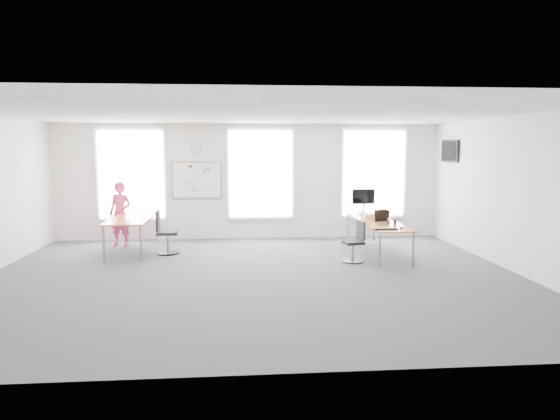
{
  "coord_description": "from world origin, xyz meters",
  "views": [
    {
      "loc": [
        -0.27,
        -9.02,
        2.39
      ],
      "look_at": [
        0.58,
        1.2,
        1.1
      ],
      "focal_mm": 32.0,
      "sensor_mm": 36.0,
      "label": 1
    }
  ],
  "objects": [
    {
      "name": "keyboard",
      "position": [
        2.7,
        0.76,
        0.74
      ],
      "size": [
        0.47,
        0.17,
        0.02
      ],
      "primitive_type": "cube",
      "rotation": [
        0.0,
        0.0,
        -0.01
      ],
      "color": "black",
      "rests_on": "desk_right"
    },
    {
      "name": "monitor",
      "position": [
        2.81,
        3.07,
        1.12
      ],
      "size": [
        0.57,
        0.23,
        0.64
      ],
      "rotation": [
        0.0,
        0.0,
        0.02
      ],
      "color": "black",
      "rests_on": "desk_right"
    },
    {
      "name": "tv",
      "position": [
        4.95,
        3.0,
        2.3
      ],
      "size": [
        0.06,
        0.9,
        0.55
      ],
      "primitive_type": "cube",
      "color": "black",
      "rests_on": "wall_right"
    },
    {
      "name": "chair_right",
      "position": [
        2.15,
        1.09,
        0.38
      ],
      "size": [
        0.46,
        0.46,
        0.86
      ],
      "rotation": [
        0.0,
        0.0,
        -1.38
      ],
      "color": "black",
      "rests_on": "ground"
    },
    {
      "name": "lens_cap",
      "position": [
        3.02,
        1.19,
        0.74
      ],
      "size": [
        0.08,
        0.08,
        0.01
      ],
      "primitive_type": "cylinder",
      "rotation": [
        0.0,
        0.0,
        -0.15
      ],
      "color": "black",
      "rests_on": "desk_right"
    },
    {
      "name": "window_right",
      "position": [
        3.3,
        3.97,
        1.7
      ],
      "size": [
        1.6,
        0.06,
        2.2
      ],
      "primitive_type": "cube",
      "color": "silver",
      "rests_on": "wall_back"
    },
    {
      "name": "floor",
      "position": [
        0.0,
        0.0,
        0.0
      ],
      "size": [
        10.0,
        10.0,
        0.0
      ],
      "primitive_type": "plane",
      "color": "#2C2C32",
      "rests_on": "ground"
    },
    {
      "name": "person",
      "position": [
        -3.14,
        3.23,
        0.79
      ],
      "size": [
        0.66,
        0.53,
        1.57
      ],
      "primitive_type": "imported",
      "rotation": [
        0.0,
        0.0,
        -0.3
      ],
      "color": "#CF3064",
      "rests_on": "ground"
    },
    {
      "name": "mouse",
      "position": [
        3.03,
        0.78,
        0.76
      ],
      "size": [
        0.1,
        0.14,
        0.05
      ],
      "primitive_type": "ellipsoid",
      "rotation": [
        0.0,
        0.0,
        -0.15
      ],
      "color": "black",
      "rests_on": "desk_right"
    },
    {
      "name": "desk_right",
      "position": [
        2.87,
        1.99,
        0.69
      ],
      "size": [
        0.8,
        3.01,
        0.73
      ],
      "color": "#C05E33",
      "rests_on": "ground"
    },
    {
      "name": "chair_left",
      "position": [
        -1.94,
        2.24,
        0.43
      ],
      "size": [
        0.53,
        0.53,
        0.99
      ],
      "rotation": [
        0.0,
        0.0,
        1.61
      ],
      "color": "black",
      "rests_on": "ground"
    },
    {
      "name": "laptop_sleeve",
      "position": [
        2.92,
        1.83,
        0.87
      ],
      "size": [
        0.35,
        0.25,
        0.27
      ],
      "rotation": [
        0.0,
        0.0,
        0.21
      ],
      "color": "black",
      "rests_on": "desk_right"
    },
    {
      "name": "ceiling",
      "position": [
        0.0,
        0.0,
        3.0
      ],
      "size": [
        10.0,
        10.0,
        0.0
      ],
      "primitive_type": "plane",
      "rotation": [
        3.14,
        0.0,
        0.0
      ],
      "color": "white",
      "rests_on": "ground"
    },
    {
      "name": "window_mid",
      "position": [
        0.3,
        3.97,
        1.7
      ],
      "size": [
        1.6,
        0.06,
        2.2
      ],
      "primitive_type": "cube",
      "color": "silver",
      "rests_on": "wall_back"
    },
    {
      "name": "window_left",
      "position": [
        -3.0,
        3.97,
        1.7
      ],
      "size": [
        1.6,
        0.06,
        2.2
      ],
      "primitive_type": "cube",
      "color": "silver",
      "rests_on": "wall_back"
    },
    {
      "name": "paper_stack",
      "position": [
        2.76,
        2.26,
        0.79
      ],
      "size": [
        0.39,
        0.33,
        0.11
      ],
      "primitive_type": "cube",
      "rotation": [
        0.0,
        0.0,
        0.26
      ],
      "color": "beige",
      "rests_on": "desk_right"
    },
    {
      "name": "wall_back",
      "position": [
        0.0,
        4.0,
        1.5
      ],
      "size": [
        10.0,
        0.0,
        10.0
      ],
      "primitive_type": "plane",
      "rotation": [
        1.57,
        0.0,
        0.0
      ],
      "color": "white",
      "rests_on": "ground"
    },
    {
      "name": "wall_clock",
      "position": [
        -1.35,
        3.97,
        2.35
      ],
      "size": [
        0.3,
        0.04,
        0.3
      ],
      "primitive_type": "cylinder",
      "rotation": [
        1.57,
        0.0,
        0.0
      ],
      "color": "gray",
      "rests_on": "wall_back"
    },
    {
      "name": "whiteboard",
      "position": [
        -1.35,
        3.97,
        1.55
      ],
      "size": [
        1.2,
        0.03,
        0.9
      ],
      "primitive_type": "cube",
      "color": "white",
      "rests_on": "wall_back"
    },
    {
      "name": "desk_left",
      "position": [
        -2.71,
        2.5,
        0.73
      ],
      "size": [
        0.88,
        2.2,
        0.8
      ],
      "color": "#C05E33",
      "rests_on": "ground"
    },
    {
      "name": "wall_right",
      "position": [
        5.0,
        0.0,
        1.5
      ],
      "size": [
        0.0,
        10.0,
        10.0
      ],
      "primitive_type": "plane",
      "rotation": [
        1.57,
        0.0,
        -1.57
      ],
      "color": "white",
      "rests_on": "ground"
    },
    {
      "name": "headphones",
      "position": [
        3.02,
        1.44,
        0.79
      ],
      "size": [
        0.19,
        0.1,
        0.11
      ],
      "rotation": [
        0.0,
        0.0,
        -0.28
      ],
      "color": "black",
      "rests_on": "desk_right"
    },
    {
      "name": "wall_front",
      "position": [
        0.0,
        -4.0,
        1.5
      ],
      "size": [
        10.0,
        0.0,
        10.0
      ],
      "primitive_type": "plane",
      "rotation": [
        -1.57,
        0.0,
        0.0
      ],
      "color": "white",
      "rests_on": "ground"
    }
  ]
}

